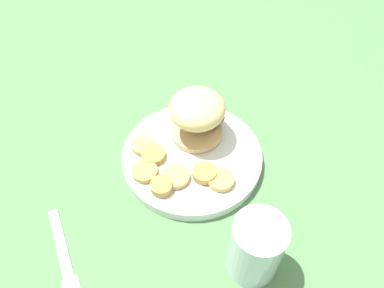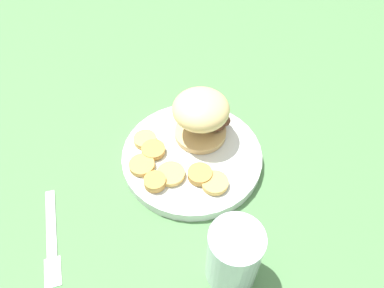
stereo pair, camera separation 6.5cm
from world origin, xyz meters
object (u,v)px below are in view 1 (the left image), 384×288
Objects in this scene: fork at (64,257)px; drinking_glass at (256,248)px; sandwich at (197,113)px; dinner_plate at (192,156)px.

drinking_glass is (-0.12, 0.26, 0.05)m from fork.
fork is at bearing -14.18° from sandwich.
fork is 1.27× the size of drinking_glass.
sandwich is at bearing -164.43° from dinner_plate.
dinner_plate is 0.22m from drinking_glass.
drinking_glass is at bearing 115.18° from fork.
dinner_plate is at bearing 15.57° from sandwich.
drinking_glass is at bearing 51.66° from dinner_plate.
dinner_plate is 0.27m from fork.
drinking_glass is (0.18, 0.18, -0.02)m from sandwich.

